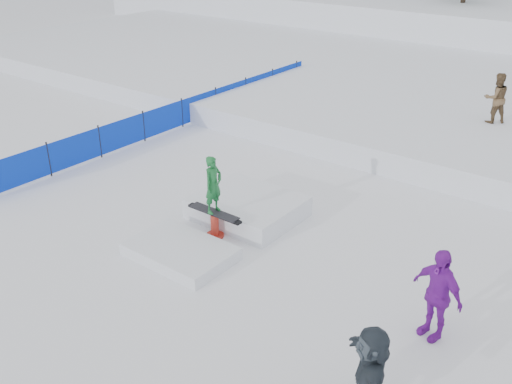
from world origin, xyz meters
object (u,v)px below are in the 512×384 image
Objects in this scene: safety_fence at (182,113)px; spectator_dark at (369,377)px; walker_olive at (496,98)px; spectator_purple at (437,294)px; jib_rail_feature at (230,217)px.

safety_fence is 14.55m from spectator_dark.
walker_olive is 11.09m from spectator_purple.
spectator_purple is at bearing 146.57° from spectator_dark.
spectator_dark is (-0.02, -2.58, -0.04)m from spectator_purple.
jib_rail_feature is (6.34, -4.82, -0.25)m from safety_fence.
spectator_purple is at bearing 58.53° from walker_olive.
jib_rail_feature reaches higher than safety_fence.
safety_fence is 13.27m from spectator_purple.
spectator_dark is (11.96, -8.27, 0.34)m from safety_fence.
spectator_purple is 0.42× the size of jib_rail_feature.
safety_fence is at bearing -157.63° from spectator_dark.
jib_rail_feature is at bearing 27.97° from walker_olive.
spectator_dark is at bearing -34.64° from safety_fence.
walker_olive is 0.95× the size of spectator_dark.
walker_olive reaches higher than safety_fence.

